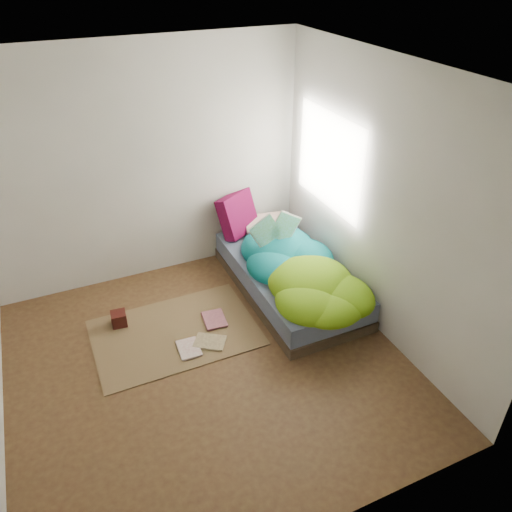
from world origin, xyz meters
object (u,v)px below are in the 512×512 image
at_px(pillow_magenta, 238,214).
at_px(floor_book_a, 179,351).
at_px(bed, 289,278).
at_px(wooden_box, 119,319).
at_px(floor_book_b, 204,322).
at_px(open_book, 276,221).

relative_size(pillow_magenta, floor_book_a, 1.78).
xyz_separation_m(bed, wooden_box, (-1.85, 0.18, -0.08)).
distance_m(wooden_box, floor_book_a, 0.77).
relative_size(bed, pillow_magenta, 4.02).
distance_m(pillow_magenta, floor_book_a, 1.89).
distance_m(pillow_magenta, floor_book_b, 1.45).
height_order(pillow_magenta, wooden_box, pillow_magenta).
height_order(open_book, floor_book_b, open_book).
xyz_separation_m(open_book, floor_book_a, (-1.32, -0.62, -0.81)).
xyz_separation_m(bed, floor_book_a, (-1.42, -0.46, -0.15)).
distance_m(pillow_magenta, wooden_box, 1.84).
bearing_deg(wooden_box, bed, -5.56).
distance_m(wooden_box, floor_book_b, 0.86).
distance_m(bed, pillow_magenta, 1.02).
relative_size(open_book, floor_book_b, 1.64).
bearing_deg(wooden_box, pillow_magenta, 24.04).
bearing_deg(floor_book_a, pillow_magenta, 52.40).
bearing_deg(bed, floor_book_a, -162.10).
bearing_deg(floor_book_b, wooden_box, 163.33).
bearing_deg(open_book, wooden_box, 179.81).
height_order(pillow_magenta, floor_book_a, pillow_magenta).
distance_m(floor_book_a, floor_book_b, 0.47).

